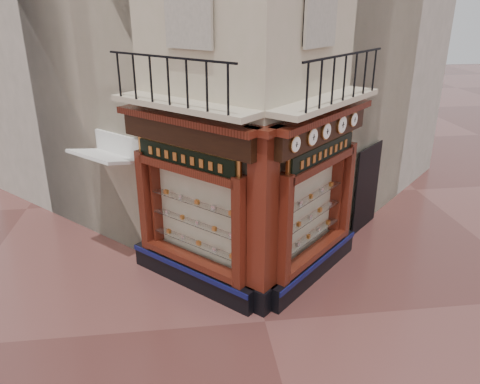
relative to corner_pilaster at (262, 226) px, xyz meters
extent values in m
plane|color=#532A26|center=(0.00, -0.50, -1.95)|extent=(80.00, 80.00, 0.00)
cube|color=beige|center=(0.00, 5.66, 4.05)|extent=(11.31, 11.31, 12.00)
cube|color=beige|center=(-2.47, 8.13, 3.55)|extent=(11.31, 11.31, 11.00)
cube|color=beige|center=(2.47, 8.13, 3.55)|extent=(11.31, 11.31, 11.00)
cube|color=black|center=(-1.44, 1.04, -1.67)|extent=(2.72, 2.72, 0.55)
cube|color=#0E1146|center=(-1.57, 0.91, -1.46)|extent=(2.50, 2.50, 0.12)
cube|color=#3D140B|center=(-0.45, 0.05, -0.17)|extent=(0.37, 0.37, 2.45)
cube|color=#3D140B|center=(-2.43, 2.03, -0.17)|extent=(0.37, 0.37, 2.45)
cube|color=#FAF1BD|center=(-1.20, 1.27, -0.20)|extent=(1.80, 1.80, 2.10)
cube|color=black|center=(-1.42, 1.05, 1.65)|extent=(2.69, 2.69, 0.50)
cube|color=#3D140B|center=(-1.47, 1.00, 1.96)|extent=(2.86, 2.86, 0.14)
cube|color=black|center=(1.44, 1.04, -1.67)|extent=(2.72, 2.72, 0.55)
cube|color=#0E1146|center=(1.57, 0.91, -1.46)|extent=(2.50, 2.50, 0.12)
cube|color=#3D140B|center=(0.45, 0.05, -0.17)|extent=(0.37, 0.37, 2.45)
cube|color=#3D140B|center=(2.43, 2.03, -0.17)|extent=(0.37, 0.37, 2.45)
cube|color=#FAF1BD|center=(1.20, 1.27, -0.20)|extent=(1.80, 1.80, 2.10)
cube|color=black|center=(1.42, 1.05, 1.65)|extent=(2.69, 2.69, 0.50)
cube|color=#3D140B|center=(1.47, 1.00, 1.96)|extent=(2.86, 2.86, 0.14)
cube|color=black|center=(0.00, 0.00, -1.67)|extent=(0.78, 0.78, 0.55)
cube|color=#3D140B|center=(0.00, 0.00, 0.25)|extent=(0.64, 0.64, 3.50)
cube|color=#3D140B|center=(0.00, 0.00, 1.96)|extent=(0.85, 0.85, 0.14)
cube|color=beige|center=(-1.48, 0.99, 2.25)|extent=(2.97, 2.97, 0.12)
cube|color=black|center=(-1.72, 0.76, 3.20)|extent=(2.36, 2.36, 0.04)
cube|color=beige|center=(1.48, 0.99, 2.25)|extent=(2.97, 2.97, 0.12)
cube|color=black|center=(1.72, 0.76, 3.20)|extent=(2.36, 2.36, 0.04)
cylinder|color=#AD7839|center=(0.58, -0.01, 1.67)|extent=(0.27, 0.27, 0.33)
cylinder|color=white|center=(0.60, -0.03, 1.67)|extent=(0.22, 0.22, 0.29)
cube|color=black|center=(0.61, -0.04, 1.67)|extent=(0.02, 0.02, 0.11)
cube|color=black|center=(0.61, -0.04, 1.67)|extent=(0.07, 0.07, 0.01)
cylinder|color=#AD7839|center=(1.04, 0.44, 1.67)|extent=(0.30, 0.30, 0.37)
cylinder|color=white|center=(1.06, 0.42, 1.67)|extent=(0.24, 0.24, 0.32)
cube|color=black|center=(1.07, 0.41, 1.67)|extent=(0.02, 0.02, 0.12)
cube|color=black|center=(1.07, 0.41, 1.67)|extent=(0.07, 0.07, 0.01)
cylinder|color=#AD7839|center=(1.44, 0.85, 1.67)|extent=(0.29, 0.29, 0.36)
cylinder|color=white|center=(1.46, 0.83, 1.67)|extent=(0.24, 0.24, 0.31)
cube|color=black|center=(1.47, 0.82, 1.67)|extent=(0.02, 0.02, 0.12)
cube|color=black|center=(1.47, 0.82, 1.67)|extent=(0.07, 0.07, 0.01)
cylinder|color=#AD7839|center=(1.94, 1.35, 1.67)|extent=(0.33, 0.33, 0.41)
cylinder|color=white|center=(1.96, 1.33, 1.67)|extent=(0.27, 0.27, 0.36)
cube|color=black|center=(1.98, 1.32, 1.67)|extent=(0.02, 0.02, 0.14)
cube|color=black|center=(1.98, 1.32, 1.67)|extent=(0.08, 0.08, 0.01)
cylinder|color=#AD7839|center=(2.36, 1.77, 1.67)|extent=(0.27, 0.27, 0.34)
cylinder|color=white|center=(2.39, 1.75, 1.67)|extent=(0.22, 0.22, 0.29)
cube|color=black|center=(2.40, 1.74, 1.67)|extent=(0.02, 0.02, 0.11)
cube|color=black|center=(2.40, 1.74, 1.67)|extent=(0.07, 0.07, 0.01)
cube|color=#CD843C|center=(-1.45, 1.03, 1.15)|extent=(2.08, 2.08, 0.56)
cube|color=black|center=(-1.48, 1.00, 1.15)|extent=(1.94, 1.94, 0.42)
cube|color=#CD843C|center=(1.45, 1.03, 1.15)|extent=(2.03, 2.03, 0.54)
cube|color=black|center=(1.48, 1.00, 1.15)|extent=(1.89, 1.89, 0.41)
camera|label=1|loc=(-1.50, -8.27, 4.14)|focal=35.00mm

